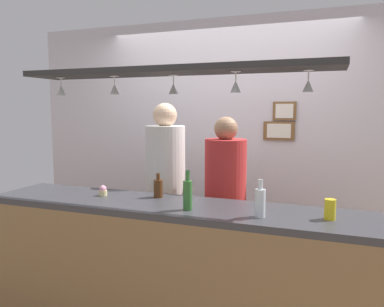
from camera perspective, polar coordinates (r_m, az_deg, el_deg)
The scene contains 17 objects.
back_wall at distance 3.91m, azimuth 5.07°, elevation 1.06°, with size 4.40×0.06×2.60m, color silver.
bar_counter at distance 2.58m, azimuth -4.85°, elevation -15.80°, with size 2.70×0.55×1.04m.
overhead_glass_rack at distance 2.58m, azimuth -3.15°, elevation 12.47°, with size 2.20×0.36×0.04m, color black.
hanging_wineglass_far_left at distance 3.02m, azimuth -19.29°, elevation 9.15°, with size 0.07×0.07×0.13m.
hanging_wineglass_left at distance 2.76m, azimuth -11.70°, elevation 9.64°, with size 0.07×0.07×0.13m.
hanging_wineglass_center_left at distance 2.64m, azimuth -2.85°, elevation 9.91°, with size 0.07×0.07×0.13m.
hanging_wineglass_center at distance 2.40m, azimuth 6.66°, elevation 10.19°, with size 0.07×0.07×0.13m.
hanging_wineglass_center_right at distance 2.41m, azimuth 17.26°, elevation 9.92°, with size 0.07×0.07×0.13m.
person_left_white_patterned_shirt at distance 3.27m, azimuth -4.04°, elevation -4.46°, with size 0.34×0.34×1.74m.
person_right_red_shirt at distance 3.11m, azimuth 5.08°, elevation -6.43°, with size 0.34×0.34×1.63m.
bottle_beer_green_import at distance 2.42m, azimuth -0.67°, elevation -6.19°, with size 0.06×0.06×0.26m.
bottle_beer_brown_stubby at distance 2.78m, azimuth -5.16°, elevation -5.23°, with size 0.07×0.07×0.18m.
bottle_soda_clear at distance 2.30m, azimuth 10.32°, elevation -7.28°, with size 0.06×0.06×0.23m.
drink_can at distance 2.37m, azimuth 20.25°, elevation -7.97°, with size 0.07×0.07×0.12m, color yellow.
cupcake at distance 2.90m, azimuth -13.39°, elevation -5.56°, with size 0.06×0.06×0.08m.
picture_frame_upper_small at distance 3.74m, azimuth 13.89°, elevation 6.30°, with size 0.22×0.02×0.18m.
picture_frame_lower_pair at distance 3.75m, azimuth 13.09°, elevation 3.39°, with size 0.30×0.02×0.18m.
Camera 1 is at (1.02, -2.66, 1.69)m, focal length 35.05 mm.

